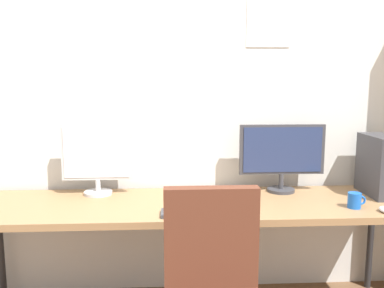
{
  "coord_description": "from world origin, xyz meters",
  "views": [
    {
      "loc": [
        -0.14,
        -1.83,
        1.48
      ],
      "look_at": [
        0.0,
        0.65,
        1.09
      ],
      "focal_mm": 38.9,
      "sensor_mm": 36.0,
      "label": 1
    }
  ],
  "objects_px": {
    "monitor_right": "(282,154)",
    "coffee_mug": "(355,200)",
    "monitor_left": "(97,157)",
    "pc_tower": "(380,165)",
    "desk": "(192,210)",
    "mouse_right_side": "(238,211)",
    "keyboard_main": "(195,213)"
  },
  "relations": [
    {
      "from": "monitor_right",
      "to": "coffee_mug",
      "type": "height_order",
      "value": "monitor_right"
    },
    {
      "from": "coffee_mug",
      "to": "keyboard_main",
      "type": "bearing_deg",
      "value": -175.87
    },
    {
      "from": "monitor_right",
      "to": "coffee_mug",
      "type": "distance_m",
      "value": 0.54
    },
    {
      "from": "pc_tower",
      "to": "keyboard_main",
      "type": "relative_size",
      "value": 1.03
    },
    {
      "from": "monitor_right",
      "to": "mouse_right_side",
      "type": "height_order",
      "value": "monitor_right"
    },
    {
      "from": "mouse_right_side",
      "to": "coffee_mug",
      "type": "distance_m",
      "value": 0.7
    },
    {
      "from": "desk",
      "to": "monitor_right",
      "type": "height_order",
      "value": "monitor_right"
    },
    {
      "from": "desk",
      "to": "keyboard_main",
      "type": "xyz_separation_m",
      "value": [
        0.0,
        -0.23,
        0.06
      ]
    },
    {
      "from": "monitor_left",
      "to": "keyboard_main",
      "type": "bearing_deg",
      "value": -36.4
    },
    {
      "from": "coffee_mug",
      "to": "mouse_right_side",
      "type": "bearing_deg",
      "value": -174.86
    },
    {
      "from": "monitor_left",
      "to": "monitor_right",
      "type": "distance_m",
      "value": 1.2
    },
    {
      "from": "monitor_left",
      "to": "pc_tower",
      "type": "bearing_deg",
      "value": -3.56
    },
    {
      "from": "monitor_right",
      "to": "pc_tower",
      "type": "height_order",
      "value": "monitor_right"
    },
    {
      "from": "pc_tower",
      "to": "coffee_mug",
      "type": "height_order",
      "value": "pc_tower"
    },
    {
      "from": "desk",
      "to": "pc_tower",
      "type": "distance_m",
      "value": 1.23
    },
    {
      "from": "monitor_left",
      "to": "keyboard_main",
      "type": "height_order",
      "value": "monitor_left"
    },
    {
      "from": "monitor_left",
      "to": "coffee_mug",
      "type": "relative_size",
      "value": 4.32
    },
    {
      "from": "monitor_right",
      "to": "pc_tower",
      "type": "bearing_deg",
      "value": -10.48
    },
    {
      "from": "monitor_left",
      "to": "mouse_right_side",
      "type": "relative_size",
      "value": 4.77
    },
    {
      "from": "monitor_right",
      "to": "coffee_mug",
      "type": "xyz_separation_m",
      "value": [
        0.33,
        -0.38,
        -0.21
      ]
    },
    {
      "from": "pc_tower",
      "to": "desk",
      "type": "bearing_deg",
      "value": -175.26
    },
    {
      "from": "monitor_left",
      "to": "monitor_right",
      "type": "bearing_deg",
      "value": 0.0
    },
    {
      "from": "desk",
      "to": "mouse_right_side",
      "type": "distance_m",
      "value": 0.33
    },
    {
      "from": "monitor_right",
      "to": "keyboard_main",
      "type": "distance_m",
      "value": 0.78
    },
    {
      "from": "keyboard_main",
      "to": "mouse_right_side",
      "type": "height_order",
      "value": "mouse_right_side"
    },
    {
      "from": "pc_tower",
      "to": "coffee_mug",
      "type": "xyz_separation_m",
      "value": [
        -0.28,
        -0.26,
        -0.15
      ]
    },
    {
      "from": "desk",
      "to": "pc_tower",
      "type": "bearing_deg",
      "value": 4.74
    },
    {
      "from": "desk",
      "to": "coffee_mug",
      "type": "relative_size",
      "value": 25.04
    },
    {
      "from": "monitor_right",
      "to": "monitor_left",
      "type": "bearing_deg",
      "value": -180.0
    },
    {
      "from": "monitor_right",
      "to": "pc_tower",
      "type": "distance_m",
      "value": 0.62
    },
    {
      "from": "keyboard_main",
      "to": "mouse_right_side",
      "type": "xyz_separation_m",
      "value": [
        0.24,
        0.01,
        0.01
      ]
    },
    {
      "from": "monitor_right",
      "to": "desk",
      "type": "bearing_deg",
      "value": -160.51
    }
  ]
}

